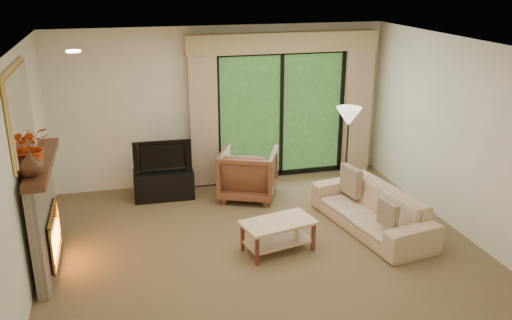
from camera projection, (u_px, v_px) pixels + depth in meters
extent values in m
plane|color=brown|center=(262.00, 247.00, 7.08)|extent=(5.50, 5.50, 0.00)
plane|color=white|center=(263.00, 45.00, 6.22)|extent=(5.50, 5.50, 0.00)
plane|color=white|center=(223.00, 106.00, 8.93)|extent=(5.00, 0.00, 5.00)
plane|color=white|center=(343.00, 248.00, 4.37)|extent=(5.00, 0.00, 5.00)
plane|color=white|center=(23.00, 172.00, 6.00)|extent=(0.00, 5.00, 5.00)
plane|color=white|center=(459.00, 136.00, 7.30)|extent=(0.00, 5.00, 5.00)
cube|color=tan|center=(203.00, 115.00, 8.74)|extent=(0.45, 0.18, 2.35)
cube|color=tan|center=(357.00, 106.00, 9.38)|extent=(0.45, 0.18, 2.35)
cube|color=tan|center=(284.00, 42.00, 8.70)|extent=(3.20, 0.24, 0.32)
cube|color=black|center=(164.00, 184.00, 8.53)|extent=(0.94, 0.45, 0.46)
imported|color=black|center=(162.00, 155.00, 8.37)|extent=(0.89, 0.15, 0.51)
imported|color=brown|center=(248.00, 173.00, 8.51)|extent=(1.12, 1.13, 0.79)
imported|color=tan|center=(372.00, 210.00, 7.48)|extent=(1.10, 2.09, 0.58)
cube|color=brown|center=(388.00, 214.00, 6.88)|extent=(0.15, 0.35, 0.34)
cube|color=brown|center=(351.00, 181.00, 7.92)|extent=(0.18, 0.43, 0.42)
imported|color=#492917|center=(30.00, 163.00, 5.67)|extent=(0.26, 0.26, 0.27)
imported|color=#CB410F|center=(32.00, 147.00, 5.86)|extent=(0.46, 0.41, 0.48)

